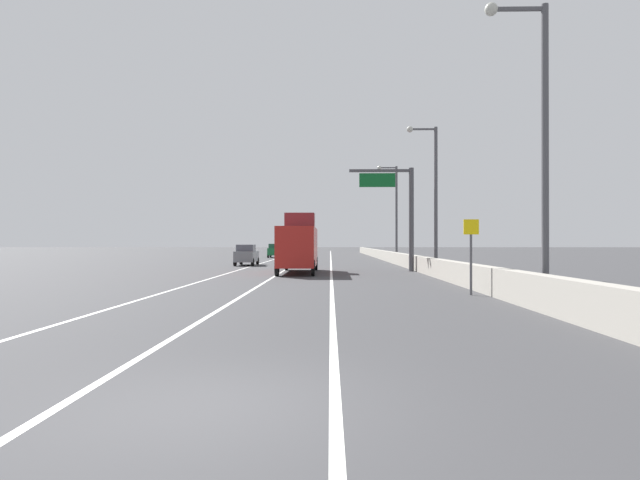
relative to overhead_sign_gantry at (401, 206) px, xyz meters
name	(u,v)px	position (x,y,z in m)	size (l,w,h in m)	color
ground_plane	(320,258)	(-6.57, 33.54, -4.73)	(320.00, 320.00, 0.00)	#38383A
lane_stripe_left	(273,260)	(-12.07, 24.54, -4.73)	(0.16, 130.00, 0.00)	silver
lane_stripe_center	(302,260)	(-8.57, 24.54, -4.73)	(0.16, 130.00, 0.00)	silver
lane_stripe_right	(331,260)	(-5.07, 24.54, -4.73)	(0.16, 130.00, 0.00)	silver
jersey_barrier_right	(401,259)	(1.34, 9.54, -4.18)	(0.60, 120.00, 1.10)	#9E998E
overhead_sign_gantry	(401,206)	(0.00, 0.00, 0.00)	(4.68, 0.36, 7.50)	#47474C
speed_advisory_sign	(471,251)	(0.44, -16.65, -2.96)	(0.60, 0.11, 3.00)	#4C4C51
lamp_post_right_near	(537,131)	(1.87, -19.59, 1.13)	(2.14, 0.44, 10.21)	#4C4C51
lamp_post_right_second	(432,188)	(1.97, -1.39, 1.13)	(2.14, 0.44, 10.21)	#4C4C51
lamp_post_right_third	(394,207)	(1.60, 16.81, 1.13)	(2.14, 0.44, 10.21)	#4C4C51
car_green_0	(275,251)	(-12.85, 33.64, -3.78)	(1.84, 4.11, 1.91)	#196033
car_silver_1	(290,248)	(-12.86, 59.24, -3.71)	(2.00, 4.63, 2.05)	#B7B7BC
car_gray_2	(247,255)	(-12.79, 9.38, -3.78)	(1.80, 4.15, 1.89)	slate
box_truck	(299,245)	(-7.33, -1.89, -2.81)	(2.46, 8.24, 4.20)	#A51E19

